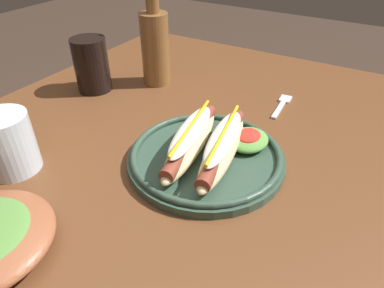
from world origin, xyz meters
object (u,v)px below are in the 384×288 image
Objects in this scene: water_cup at (7,143)px; hot_dog_plate at (208,150)px; fork at (282,105)px; soda_cup at (91,65)px; glass_bottle at (155,44)px.

hot_dog_plate is at bearing -56.32° from water_cup.
soda_cup reaches higher than fork.
hot_dog_plate is at bearing 166.85° from fork.
water_cup is (-0.19, 0.29, 0.03)m from hot_dog_plate.
water_cup is 0.43m from glass_bottle.
soda_cup reaches higher than water_cup.
fork is 0.47m from soda_cup.
hot_dog_plate is 2.18× the size of soda_cup.
soda_cup is at bearing 73.16° from hot_dog_plate.
soda_cup is at bearing 135.98° from glass_bottle.
soda_cup is 0.17m from glass_bottle.
hot_dog_plate is 0.41m from soda_cup.
glass_bottle is at bearing 50.12° from hot_dog_plate.
water_cup is at bearing 141.06° from fork.
hot_dog_plate is 2.38× the size of fork.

